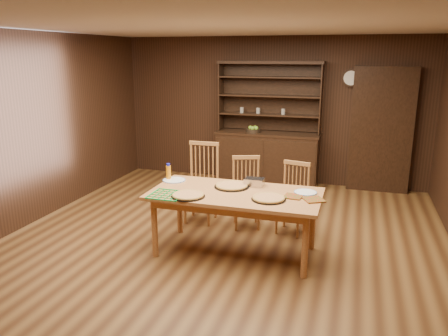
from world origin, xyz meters
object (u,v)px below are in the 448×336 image
(chair_left, at_px, (202,179))
(chair_right, at_px, (294,195))
(china_hutch, at_px, (267,151))
(dining_table, at_px, (235,199))
(juice_bottle, at_px, (169,172))
(chair_center, at_px, (246,190))

(chair_left, height_order, chair_right, chair_left)
(chair_right, bearing_deg, china_hutch, 122.75)
(dining_table, distance_m, chair_left, 1.19)
(dining_table, distance_m, chair_right, 1.04)
(juice_bottle, bearing_deg, chair_left, 72.81)
(chair_left, distance_m, chair_center, 0.66)
(china_hutch, distance_m, juice_bottle, 2.79)
(chair_left, height_order, chair_center, chair_left)
(chair_center, relative_size, chair_right, 1.03)
(chair_center, bearing_deg, china_hutch, 74.07)
(chair_center, xyz_separation_m, chair_right, (0.64, -0.02, -0.01))
(china_hutch, xyz_separation_m, chair_left, (-0.52, -2.02, -0.01))
(chair_left, distance_m, juice_bottle, 0.74)
(chair_center, distance_m, chair_right, 0.65)
(chair_center, relative_size, juice_bottle, 4.57)
(chair_center, xyz_separation_m, juice_bottle, (-0.86, -0.63, 0.34))
(dining_table, distance_m, chair_center, 0.90)
(china_hutch, distance_m, chair_right, 2.22)
(dining_table, bearing_deg, chair_left, 128.78)
(chair_right, xyz_separation_m, juice_bottle, (-1.50, -0.61, 0.36))
(china_hutch, bearing_deg, juice_bottle, -105.09)
(dining_table, xyz_separation_m, chair_right, (0.55, 0.86, -0.18))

